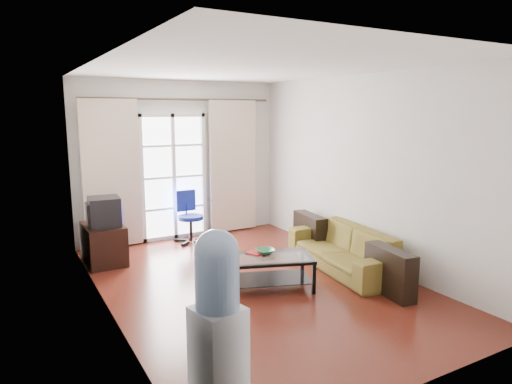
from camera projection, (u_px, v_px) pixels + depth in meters
floor at (254, 283)px, 5.87m from camera, size 5.20×5.20×0.00m
ceiling at (254, 67)px, 5.40m from camera, size 5.20×5.20×0.00m
wall_back at (181, 160)px, 7.87m from camera, size 3.60×0.02×2.70m
wall_front at (424, 224)px, 3.41m from camera, size 3.60×0.02×2.70m
wall_left at (104, 192)px, 4.77m from camera, size 0.02×5.20×2.70m
wall_right at (364, 170)px, 6.51m from camera, size 0.02×5.20×2.70m
french_door at (174, 177)px, 7.79m from camera, size 1.16×0.06×2.15m
curtain_rod at (181, 99)px, 7.60m from camera, size 3.30×0.04×0.04m
curtain_left at (112, 174)px, 7.21m from camera, size 0.90×0.07×2.35m
curtain_right at (233, 166)px, 8.25m from camera, size 0.90×0.07×2.35m
radiator at (226, 214)px, 8.35m from camera, size 0.64×0.12×0.64m
sofa at (344, 249)px, 6.38m from camera, size 2.17×1.27×0.58m
coffee_table at (270, 268)px, 5.66m from camera, size 1.16×0.90×0.42m
bowl at (265, 251)px, 5.74m from camera, size 0.30×0.30×0.06m
book at (251, 255)px, 5.67m from camera, size 0.30×0.31×0.02m
remote at (267, 255)px, 5.67m from camera, size 0.15×0.10×0.02m
tv_stand at (104, 244)px, 6.62m from camera, size 0.53×0.79×0.57m
crt_tv at (103, 212)px, 6.47m from camera, size 0.49×0.48×0.41m
task_chair at (190, 227)px, 7.69m from camera, size 0.61×0.61×0.87m
water_cooler at (218, 333)px, 2.96m from camera, size 0.35×0.35×1.46m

